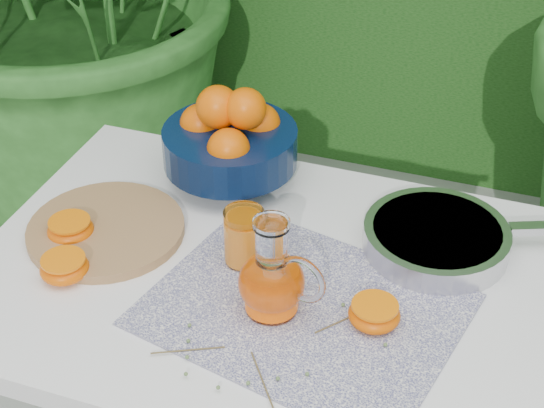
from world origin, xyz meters
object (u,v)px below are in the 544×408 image
(juice_pitcher, at_px, (273,280))
(saute_pan, at_px, (438,238))
(cutting_board, at_px, (106,230))
(white_table, at_px, (268,309))
(fruit_bowl, at_px, (230,138))

(juice_pitcher, distance_m, saute_pan, 0.33)
(cutting_board, bearing_deg, juice_pitcher, -14.73)
(white_table, relative_size, juice_pitcher, 5.76)
(cutting_board, xyz_separation_m, saute_pan, (0.57, 0.15, 0.02))
(cutting_board, xyz_separation_m, fruit_bowl, (0.15, 0.24, 0.08))
(saute_pan, bearing_deg, juice_pitcher, -132.17)
(cutting_board, xyz_separation_m, juice_pitcher, (0.35, -0.09, 0.05))
(fruit_bowl, bearing_deg, cutting_board, -121.60)
(fruit_bowl, bearing_deg, juice_pitcher, -58.65)
(white_table, distance_m, juice_pitcher, 0.17)
(white_table, distance_m, fruit_bowl, 0.34)
(juice_pitcher, bearing_deg, cutting_board, 165.27)
(cutting_board, height_order, fruit_bowl, fruit_bowl)
(saute_pan, bearing_deg, white_table, -148.38)
(white_table, xyz_separation_m, cutting_board, (-0.31, 0.01, 0.09))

